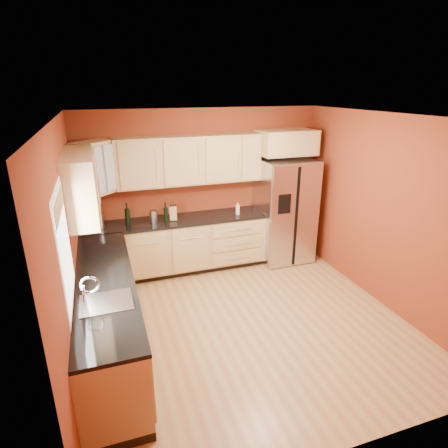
{
  "coord_description": "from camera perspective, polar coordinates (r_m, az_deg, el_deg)",
  "views": [
    {
      "loc": [
        -1.62,
        -3.87,
        2.91
      ],
      "look_at": [
        0.0,
        0.9,
        1.05
      ],
      "focal_mm": 30.0,
      "sensor_mm": 36.0,
      "label": 1
    }
  ],
  "objects": [
    {
      "name": "wall_right",
      "position": [
        5.53,
        23.23,
        1.64
      ],
      "size": [
        0.04,
        4.0,
        2.6
      ],
      "primitive_type": "cube",
      "color": "maroon",
      "rests_on": "floor"
    },
    {
      "name": "over_fridge_cabinet",
      "position": [
        6.37,
        9.44,
        12.21
      ],
      "size": [
        0.92,
        0.6,
        0.4
      ],
      "primitive_type": "cube",
      "color": "tan",
      "rests_on": "wall_back"
    },
    {
      "name": "countertop_back",
      "position": [
        6.0,
        -7.42,
        0.51
      ],
      "size": [
        2.9,
        0.62,
        0.04
      ],
      "primitive_type": "cube",
      "color": "black",
      "rests_on": "base_cabinets_back"
    },
    {
      "name": "canister_right",
      "position": [
        5.81,
        -18.48,
        0.28
      ],
      "size": [
        0.14,
        0.14,
        0.22
      ],
      "primitive_type": "cylinder",
      "rotation": [
        0.0,
        0.0,
        0.05
      ],
      "color": "silver",
      "rests_on": "countertop_back"
    },
    {
      "name": "countertop_left",
      "position": [
        4.36,
        -17.72,
        -8.26
      ],
      "size": [
        0.62,
        2.8,
        0.04
      ],
      "primitive_type": "cube",
      "color": "black",
      "rests_on": "base_cabinets_left"
    },
    {
      "name": "floor",
      "position": [
        5.1,
        3.34,
        -14.57
      ],
      "size": [
        4.0,
        4.0,
        0.0
      ],
      "primitive_type": "plane",
      "color": "#AD7343",
      "rests_on": "ground"
    },
    {
      "name": "ceiling",
      "position": [
        4.2,
        4.08,
        15.98
      ],
      "size": [
        4.0,
        4.0,
        0.0
      ],
      "primitive_type": "plane",
      "color": "silver",
      "rests_on": "wall_back"
    },
    {
      "name": "canister_left",
      "position": [
        5.86,
        -10.69,
        1.09
      ],
      "size": [
        0.14,
        0.14,
        0.2
      ],
      "primitive_type": "cylinder",
      "rotation": [
        0.0,
        0.0,
        0.13
      ],
      "color": "silver",
      "rests_on": "countertop_back"
    },
    {
      "name": "wall_left",
      "position": [
        4.21,
        -22.5,
        -3.88
      ],
      "size": [
        0.04,
        4.0,
        2.6
      ],
      "primitive_type": "cube",
      "color": "maroon",
      "rests_on": "floor"
    },
    {
      "name": "window",
      "position": [
        3.65,
        -23.06,
        -3.32
      ],
      "size": [
        0.03,
        0.9,
        1.0
      ],
      "primitive_type": "cube",
      "color": "white",
      "rests_on": "wall_left"
    },
    {
      "name": "refrigerator",
      "position": [
        6.56,
        9.17,
        2.04
      ],
      "size": [
        0.9,
        0.75,
        1.78
      ],
      "primitive_type": "cube",
      "color": "silver",
      "rests_on": "floor"
    },
    {
      "name": "knife_block",
      "position": [
        5.95,
        -7.75,
        1.63
      ],
      "size": [
        0.12,
        0.12,
        0.22
      ],
      "primitive_type": "cube",
      "rotation": [
        0.0,
        0.0,
        -0.16
      ],
      "color": "tan",
      "rests_on": "countertop_back"
    },
    {
      "name": "wall_back",
      "position": [
        6.3,
        -3.24,
        5.39
      ],
      "size": [
        4.0,
        0.04,
        2.6
      ],
      "primitive_type": "cube",
      "color": "maroon",
      "rests_on": "floor"
    },
    {
      "name": "sink_faucet",
      "position": [
        3.84,
        -17.72,
        -9.45
      ],
      "size": [
        0.5,
        0.42,
        0.3
      ],
      "primitive_type": null,
      "color": "silver",
      "rests_on": "countertop_left"
    },
    {
      "name": "soap_dispenser",
      "position": [
        6.17,
        2.1,
        2.35
      ],
      "size": [
        0.07,
        0.07,
        0.2
      ],
      "primitive_type": "cylinder",
      "rotation": [
        0.0,
        0.0,
        0.14
      ],
      "color": "silver",
      "rests_on": "countertop_back"
    },
    {
      "name": "upper_cabinets_left",
      "position": [
        4.72,
        -20.97,
        5.63
      ],
      "size": [
        0.33,
        1.35,
        0.75
      ],
      "primitive_type": "cube",
      "color": "tan",
      "rests_on": "wall_left"
    },
    {
      "name": "upper_cabinets_back",
      "position": [
        5.96,
        -5.25,
        9.67
      ],
      "size": [
        2.3,
        0.33,
        0.75
      ],
      "primitive_type": "cube",
      "color": "tan",
      "rests_on": "wall_back"
    },
    {
      "name": "base_cabinets_left",
      "position": [
        4.59,
        -17.23,
        -13.34
      ],
      "size": [
        0.6,
        2.8,
        0.88
      ],
      "primitive_type": "cube",
      "color": "tan",
      "rests_on": "floor"
    },
    {
      "name": "base_cabinets_back",
      "position": [
        6.18,
        -7.25,
        -3.48
      ],
      "size": [
        2.9,
        0.6,
        0.88
      ],
      "primitive_type": "cube",
      "color": "tan",
      "rests_on": "floor"
    },
    {
      "name": "corner_upper_cabinet",
      "position": [
        5.64,
        -19.12,
        8.05
      ],
      "size": [
        0.67,
        0.67,
        0.75
      ],
      "primitive_type": "cube",
      "rotation": [
        0.0,
        0.0,
        0.79
      ],
      "color": "tan",
      "rests_on": "wall_back"
    },
    {
      "name": "wine_bottle_b",
      "position": [
        5.88,
        -8.87,
        1.82
      ],
      "size": [
        0.08,
        0.08,
        0.31
      ],
      "primitive_type": null,
      "rotation": [
        0.0,
        0.0,
        0.22
      ],
      "color": "black",
      "rests_on": "countertop_back"
    },
    {
      "name": "wine_bottle_a",
      "position": [
        5.84,
        -14.51,
        1.47
      ],
      "size": [
        0.09,
        0.09,
        0.35
      ],
      "primitive_type": null,
      "rotation": [
        0.0,
        0.0,
        0.17
      ],
      "color": "black",
      "rests_on": "countertop_back"
    },
    {
      "name": "wall_front",
      "position": [
        2.95,
        18.99,
        -14.09
      ],
      "size": [
        4.0,
        0.04,
        2.6
      ],
      "primitive_type": "cube",
      "color": "maroon",
      "rests_on": "floor"
    }
  ]
}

